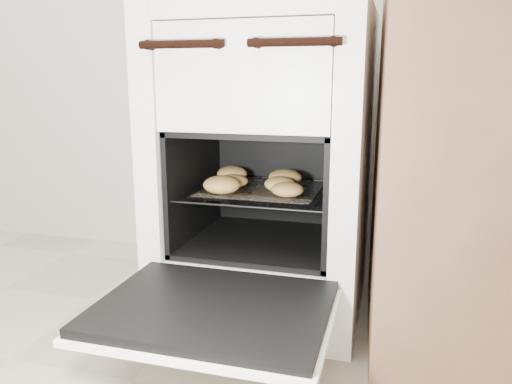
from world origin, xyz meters
TOP-DOWN VIEW (x-y plane):
  - stove at (0.19, 1.19)m, footprint 0.56×0.62m
  - oven_door at (0.19, 0.72)m, footprint 0.50×0.39m
  - oven_rack at (0.19, 1.13)m, footprint 0.41×0.39m
  - foil_sheet at (0.19, 1.11)m, footprint 0.32×0.28m
  - baked_rolls at (0.17, 1.11)m, footprint 0.32×0.29m

SIDE VIEW (x-z plane):
  - oven_door at x=0.19m, z-range 0.17..0.20m
  - oven_rack at x=0.19m, z-range 0.36..0.36m
  - foil_sheet at x=0.19m, z-range 0.36..0.37m
  - baked_rolls at x=0.17m, z-range 0.37..0.41m
  - stove at x=0.19m, z-range -0.01..0.85m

